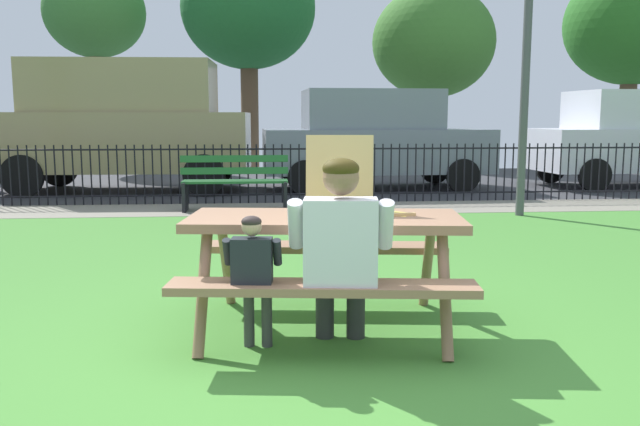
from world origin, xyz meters
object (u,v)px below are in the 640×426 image
(child_at_table, at_px, (254,271))
(lamp_post_walkway, at_px, (527,35))
(pizza_slice_on_table, at_px, (399,213))
(adult_at_table, at_px, (341,248))
(far_tree_right, at_px, (632,25))
(parked_car_center, at_px, (374,138))
(parked_car_left, at_px, (125,123))
(far_tree_midright, at_px, (433,43))
(pizza_box_open, at_px, (339,199))
(far_tree_midleft, at_px, (95,16))
(park_bench_center, at_px, (235,183))
(far_tree_center, at_px, (248,10))
(picnic_table_foreground, at_px, (325,242))

(child_at_table, bearing_deg, lamp_post_walkway, 55.14)
(pizza_slice_on_table, distance_m, lamp_post_walkway, 5.93)
(adult_at_table, bearing_deg, far_tree_right, 55.83)
(parked_car_center, xyz_separation_m, far_tree_right, (8.60, 6.04, 3.06))
(parked_car_left, bearing_deg, pizza_slice_on_table, -67.86)
(lamp_post_walkway, bearing_deg, far_tree_midright, 83.14)
(pizza_box_open, distance_m, far_tree_midleft, 15.81)
(parked_car_center, relative_size, far_tree_midleft, 0.82)
(pizza_slice_on_table, relative_size, adult_at_table, 0.22)
(parked_car_center, bearing_deg, pizza_box_open, -101.14)
(parked_car_left, bearing_deg, child_at_table, -74.45)
(adult_at_table, distance_m, lamp_post_walkway, 6.64)
(park_bench_center, height_order, parked_car_left, parked_car_left)
(lamp_post_walkway, distance_m, far_tree_center, 10.75)
(far_tree_midright, bearing_deg, child_at_table, -108.05)
(parked_car_left, distance_m, far_tree_center, 7.14)
(picnic_table_foreground, distance_m, park_bench_center, 5.86)
(adult_at_table, distance_m, parked_car_center, 9.38)
(picnic_table_foreground, bearing_deg, far_tree_midleft, 108.41)
(picnic_table_foreground, distance_m, pizza_slice_on_table, 0.54)
(lamp_post_walkway, distance_m, far_tree_right, 12.18)
(lamp_post_walkway, relative_size, far_tree_right, 0.72)
(child_at_table, relative_size, far_tree_center, 0.14)
(parked_car_center, relative_size, far_tree_midright, 0.88)
(lamp_post_walkway, xyz_separation_m, parked_car_center, (-1.52, 3.75, -1.55))
(pizza_box_open, relative_size, far_tree_midright, 0.11)
(picnic_table_foreground, height_order, child_at_table, child_at_table)
(far_tree_midleft, bearing_deg, pizza_box_open, -71.10)
(picnic_table_foreground, distance_m, parked_car_center, 8.89)
(far_tree_midleft, relative_size, far_tree_right, 0.93)
(picnic_table_foreground, bearing_deg, pizza_box_open, 45.92)
(pizza_slice_on_table, distance_m, far_tree_right, 18.02)
(lamp_post_walkway, bearing_deg, park_bench_center, 168.50)
(parked_car_left, bearing_deg, pizza_box_open, -70.01)
(child_at_table, distance_m, parked_car_center, 9.46)
(adult_at_table, distance_m, far_tree_midright, 16.14)
(parked_car_left, height_order, far_tree_midright, far_tree_midright)
(far_tree_center, bearing_deg, parked_car_center, -67.15)
(lamp_post_walkway, height_order, far_tree_midright, far_tree_midright)
(pizza_box_open, distance_m, parked_car_center, 8.76)
(picnic_table_foreground, xyz_separation_m, far_tree_right, (10.40, 14.74, 3.47))
(pizza_slice_on_table, height_order, child_at_table, child_at_table)
(adult_at_table, relative_size, far_tree_midleft, 0.22)
(picnic_table_foreground, bearing_deg, far_tree_midright, 73.05)
(pizza_slice_on_table, height_order, park_bench_center, park_bench_center)
(far_tree_right, bearing_deg, lamp_post_walkway, -125.89)
(far_tree_midleft, height_order, far_tree_midright, far_tree_midleft)
(child_at_table, xyz_separation_m, parked_car_center, (2.26, 9.17, 0.49))
(picnic_table_foreground, distance_m, adult_at_table, 0.52)
(pizza_box_open, xyz_separation_m, parked_car_left, (-3.12, 8.59, 0.44))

